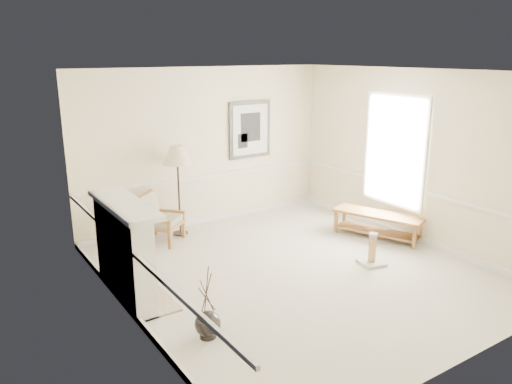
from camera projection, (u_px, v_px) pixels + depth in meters
ground at (295, 271)px, 7.41m from camera, size 5.50×5.50×0.00m
room at (302, 146)px, 7.04m from camera, size 5.04×5.54×2.92m
fireplace at (125, 252)px, 6.48m from camera, size 0.64×1.64×1.31m
floor_vase at (208, 325)px, 5.66m from camera, size 0.30×0.30×0.88m
armchair at (156, 216)px, 8.50m from camera, size 0.91×0.92×0.83m
floor_lamp at (177, 157)px, 8.57m from camera, size 0.67×0.67×1.61m
bench at (378, 221)px, 8.71m from camera, size 1.02×1.61×0.44m
scratching_post at (372, 254)px, 7.63m from camera, size 0.43×0.43×0.51m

